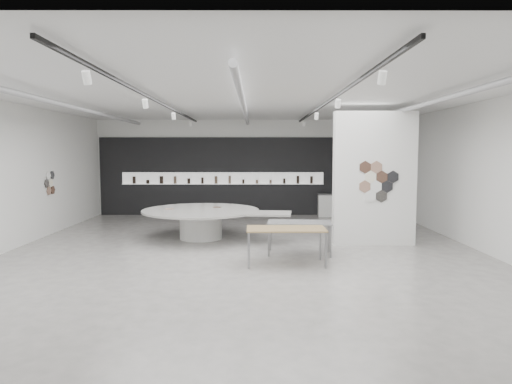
{
  "coord_description": "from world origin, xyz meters",
  "views": [
    {
      "loc": [
        0.27,
        -11.27,
        2.51
      ],
      "look_at": [
        0.31,
        1.2,
        1.42
      ],
      "focal_mm": 32.0,
      "sensor_mm": 36.0,
      "label": 1
    }
  ],
  "objects_px": {
    "partition_column": "(374,179)",
    "sample_table_wood": "(286,231)",
    "sample_table_stone": "(299,224)",
    "display_island": "(203,220)",
    "kitchen_counter": "(338,205)"
  },
  "relations": [
    {
      "from": "sample_table_stone",
      "to": "kitchen_counter",
      "type": "distance_m",
      "value": 7.02
    },
    {
      "from": "sample_table_stone",
      "to": "kitchen_counter",
      "type": "relative_size",
      "value": 1.04
    },
    {
      "from": "sample_table_stone",
      "to": "kitchen_counter",
      "type": "xyz_separation_m",
      "value": [
        2.15,
        6.67,
        -0.3
      ]
    },
    {
      "from": "partition_column",
      "to": "kitchen_counter",
      "type": "height_order",
      "value": "partition_column"
    },
    {
      "from": "partition_column",
      "to": "sample_table_stone",
      "type": "relative_size",
      "value": 2.21
    },
    {
      "from": "display_island",
      "to": "sample_table_stone",
      "type": "bearing_deg",
      "value": -31.56
    },
    {
      "from": "partition_column",
      "to": "sample_table_stone",
      "type": "height_order",
      "value": "partition_column"
    },
    {
      "from": "display_island",
      "to": "sample_table_wood",
      "type": "relative_size",
      "value": 2.55
    },
    {
      "from": "partition_column",
      "to": "display_island",
      "type": "xyz_separation_m",
      "value": [
        -4.73,
        0.85,
        -1.24
      ]
    },
    {
      "from": "sample_table_stone",
      "to": "kitchen_counter",
      "type": "bearing_deg",
      "value": 72.13
    },
    {
      "from": "sample_table_stone",
      "to": "display_island",
      "type": "bearing_deg",
      "value": 142.43
    },
    {
      "from": "partition_column",
      "to": "sample_table_wood",
      "type": "bearing_deg",
      "value": -138.91
    },
    {
      "from": "partition_column",
      "to": "sample_table_wood",
      "type": "relative_size",
      "value": 2.05
    },
    {
      "from": "sample_table_wood",
      "to": "kitchen_counter",
      "type": "distance_m",
      "value": 8.14
    },
    {
      "from": "sample_table_wood",
      "to": "sample_table_stone",
      "type": "xyz_separation_m",
      "value": [
        0.4,
        1.05,
        -0.03
      ]
    }
  ]
}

